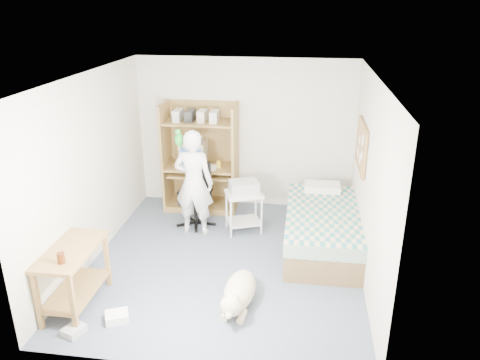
{
  "coord_description": "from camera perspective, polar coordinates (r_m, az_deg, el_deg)",
  "views": [
    {
      "loc": [
        0.97,
        -5.47,
        3.37
      ],
      "look_at": [
        0.14,
        0.4,
        1.05
      ],
      "focal_mm": 35.0,
      "sensor_mm": 36.0,
      "label": 1
    }
  ],
  "objects": [
    {
      "name": "crt_monitor",
      "position": [
        7.81,
        -5.67,
        3.34
      ],
      "size": [
        0.42,
        0.45,
        0.39
      ],
      "rotation": [
        0.0,
        0.0,
        0.02
      ],
      "color": "beige",
      "rests_on": "computer_hutch"
    },
    {
      "name": "bed",
      "position": [
        6.83,
        9.98,
        -5.81
      ],
      "size": [
        1.02,
        2.02,
        0.66
      ],
      "color": "brown",
      "rests_on": "floor"
    },
    {
      "name": "wall_left",
      "position": [
        6.49,
        -17.76,
        1.23
      ],
      "size": [
        0.02,
        4.0,
        2.5
      ],
      "primitive_type": "cube",
      "color": "silver",
      "rests_on": "floor"
    },
    {
      "name": "drink_glass",
      "position": [
        5.34,
        -20.99,
        -8.87
      ],
      "size": [
        0.08,
        0.08,
        0.12
      ],
      "primitive_type": "cylinder",
      "color": "#421D0A",
      "rests_on": "side_desk"
    },
    {
      "name": "computer_hutch",
      "position": [
        7.82,
        -4.75,
        2.28
      ],
      "size": [
        1.2,
        0.63,
        1.8
      ],
      "color": "brown",
      "rests_on": "floor"
    },
    {
      "name": "person",
      "position": [
        6.95,
        -5.65,
        -0.36
      ],
      "size": [
        0.63,
        0.44,
        1.62
      ],
      "primitive_type": "imported",
      "rotation": [
        0.0,
        0.0,
        3.05
      ],
      "color": "silver",
      "rests_on": "floor"
    },
    {
      "name": "office_chair",
      "position": [
        7.41,
        -5.32,
        -2.81
      ],
      "size": [
        0.55,
        0.55,
        0.98
      ],
      "rotation": [
        0.0,
        0.0,
        -0.1
      ],
      "color": "black",
      "rests_on": "floor"
    },
    {
      "name": "wall_back",
      "position": [
        7.82,
        0.61,
        5.65
      ],
      "size": [
        3.6,
        0.02,
        2.5
      ],
      "primitive_type": "cube",
      "color": "silver",
      "rests_on": "floor"
    },
    {
      "name": "parrot",
      "position": [
        6.79,
        -7.48,
        5.06
      ],
      "size": [
        0.12,
        0.21,
        0.33
      ],
      "rotation": [
        0.0,
        0.0,
        -0.1
      ],
      "color": "#148C24",
      "rests_on": "person"
    },
    {
      "name": "dog",
      "position": [
        5.58,
        -0.17,
        -13.53
      ],
      "size": [
        0.41,
        1.1,
        0.41
      ],
      "rotation": [
        0.0,
        0.0,
        -0.08
      ],
      "color": "#C9B587",
      "rests_on": "floor"
    },
    {
      "name": "side_desk",
      "position": [
        5.73,
        -19.66,
        -10.16
      ],
      "size": [
        0.5,
        1.0,
        0.75
      ],
      "color": "brown",
      "rests_on": "floor"
    },
    {
      "name": "printer_cart",
      "position": [
        7.1,
        0.46,
        -3.15
      ],
      "size": [
        0.65,
        0.58,
        0.64
      ],
      "rotation": [
        0.0,
        0.0,
        0.35
      ],
      "color": "silver",
      "rests_on": "floor"
    },
    {
      "name": "keyboard",
      "position": [
        7.73,
        -5.01,
        0.85
      ],
      "size": [
        0.47,
        0.23,
        0.03
      ],
      "primitive_type": "cube",
      "rotation": [
        0.0,
        0.0,
        -0.15
      ],
      "color": "beige",
      "rests_on": "computer_hutch"
    },
    {
      "name": "pencil_cup",
      "position": [
        7.68,
        -2.58,
        1.96
      ],
      "size": [
        0.08,
        0.08,
        0.12
      ],
      "primitive_type": "cylinder",
      "color": "gold",
      "rests_on": "computer_hutch"
    },
    {
      "name": "floor_box_a",
      "position": [
        5.6,
        -14.76,
        -15.83
      ],
      "size": [
        0.31,
        0.29,
        0.1
      ],
      "primitive_type": "cube",
      "rotation": [
        0.0,
        0.0,
        0.43
      ],
      "color": "white",
      "rests_on": "floor"
    },
    {
      "name": "wall_right",
      "position": [
        5.93,
        15.53,
        -0.42
      ],
      "size": [
        0.02,
        4.0,
        2.5
      ],
      "primitive_type": "cube",
      "color": "silver",
      "rests_on": "floor"
    },
    {
      "name": "floor_box_b",
      "position": [
        5.56,
        -19.6,
        -16.86
      ],
      "size": [
        0.24,
        0.27,
        0.08
      ],
      "primitive_type": "cube",
      "rotation": [
        0.0,
        0.0,
        -0.35
      ],
      "color": "#B1B0AC",
      "rests_on": "floor"
    },
    {
      "name": "corkboard",
      "position": [
        6.7,
        14.59,
        4.02
      ],
      "size": [
        0.04,
        0.94,
        0.66
      ],
      "color": "#986B44",
      "rests_on": "wall_right"
    },
    {
      "name": "printer",
      "position": [
        6.98,
        0.47,
        -0.87
      ],
      "size": [
        0.5,
        0.45,
        0.18
      ],
      "primitive_type": "cube",
      "rotation": [
        0.0,
        0.0,
        0.35
      ],
      "color": "#A4A49F",
      "rests_on": "printer_cart"
    },
    {
      "name": "floor",
      "position": [
        6.5,
        -1.76,
        -9.89
      ],
      "size": [
        4.0,
        4.0,
        0.0
      ],
      "primitive_type": "plane",
      "color": "#485362",
      "rests_on": "ground"
    },
    {
      "name": "ceiling",
      "position": [
        5.62,
        -2.05,
        12.45
      ],
      "size": [
        3.6,
        4.0,
        0.02
      ],
      "primitive_type": "cube",
      "color": "white",
      "rests_on": "wall_back"
    }
  ]
}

